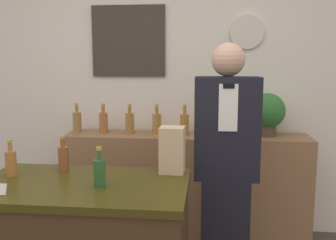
% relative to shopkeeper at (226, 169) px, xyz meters
% --- Properties ---
extents(back_wall, '(5.20, 0.09, 2.70)m').
position_rel_shopkeeper_xyz_m(back_wall, '(-0.54, 0.95, 0.52)').
color(back_wall, silver).
rests_on(back_wall, ground_plane).
extents(back_shelf, '(2.10, 0.39, 0.93)m').
position_rel_shopkeeper_xyz_m(back_shelf, '(-0.31, 0.70, -0.37)').
color(back_shelf, '#8E6642').
rests_on(back_shelf, ground_plane).
extents(shopkeeper, '(0.42, 0.27, 1.67)m').
position_rel_shopkeeper_xyz_m(shopkeeper, '(0.00, 0.00, 0.00)').
color(shopkeeper, black).
rests_on(shopkeeper, ground_plane).
extents(potted_plant, '(0.30, 0.30, 0.36)m').
position_rel_shopkeeper_xyz_m(potted_plant, '(0.38, 0.73, 0.30)').
color(potted_plant, '#4C3D2D').
rests_on(potted_plant, back_shelf).
extents(paper_bag, '(0.15, 0.13, 0.27)m').
position_rel_shopkeeper_xyz_m(paper_bag, '(-0.33, -0.36, 0.21)').
color(paper_bag, tan).
rests_on(paper_bag, display_counter).
extents(counter_bottle_0, '(0.06, 0.06, 0.21)m').
position_rel_shopkeeper_xyz_m(counter_bottle_0, '(-1.23, -0.53, 0.15)').
color(counter_bottle_0, '#A36731').
rests_on(counter_bottle_0, display_counter).
extents(counter_bottle_1, '(0.06, 0.06, 0.21)m').
position_rel_shopkeeper_xyz_m(counter_bottle_1, '(-0.98, -0.39, 0.15)').
color(counter_bottle_1, brown).
rests_on(counter_bottle_1, display_counter).
extents(counter_bottle_2, '(0.06, 0.06, 0.21)m').
position_rel_shopkeeper_xyz_m(counter_bottle_2, '(-0.68, -0.66, 0.15)').
color(counter_bottle_2, '#2A562B').
rests_on(counter_bottle_2, display_counter).
extents(shelf_bottle_0, '(0.08, 0.08, 0.26)m').
position_rel_shopkeeper_xyz_m(shelf_bottle_0, '(-1.29, 0.71, 0.19)').
color(shelf_bottle_0, olive).
rests_on(shelf_bottle_0, back_shelf).
extents(shelf_bottle_1, '(0.08, 0.08, 0.26)m').
position_rel_shopkeeper_xyz_m(shelf_bottle_1, '(-1.05, 0.71, 0.19)').
color(shelf_bottle_1, '#A26434').
rests_on(shelf_bottle_1, back_shelf).
extents(shelf_bottle_2, '(0.08, 0.08, 0.26)m').
position_rel_shopkeeper_xyz_m(shelf_bottle_2, '(-0.80, 0.70, 0.19)').
color(shelf_bottle_2, olive).
rests_on(shelf_bottle_2, back_shelf).
extents(shelf_bottle_3, '(0.08, 0.08, 0.26)m').
position_rel_shopkeeper_xyz_m(shelf_bottle_3, '(-0.56, 0.69, 0.19)').
color(shelf_bottle_3, '#A47135').
rests_on(shelf_bottle_3, back_shelf).
extents(shelf_bottle_4, '(0.08, 0.08, 0.26)m').
position_rel_shopkeeper_xyz_m(shelf_bottle_4, '(-0.32, 0.70, 0.19)').
color(shelf_bottle_4, '#A27233').
rests_on(shelf_bottle_4, back_shelf).
extents(shelf_bottle_5, '(0.08, 0.08, 0.26)m').
position_rel_shopkeeper_xyz_m(shelf_bottle_5, '(-0.08, 0.69, 0.19)').
color(shelf_bottle_5, '#A26F33').
rests_on(shelf_bottle_5, back_shelf).
extents(shelf_bottle_6, '(0.08, 0.08, 0.26)m').
position_rel_shopkeeper_xyz_m(shelf_bottle_6, '(0.16, 0.70, 0.19)').
color(shelf_bottle_6, olive).
rests_on(shelf_bottle_6, back_shelf).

